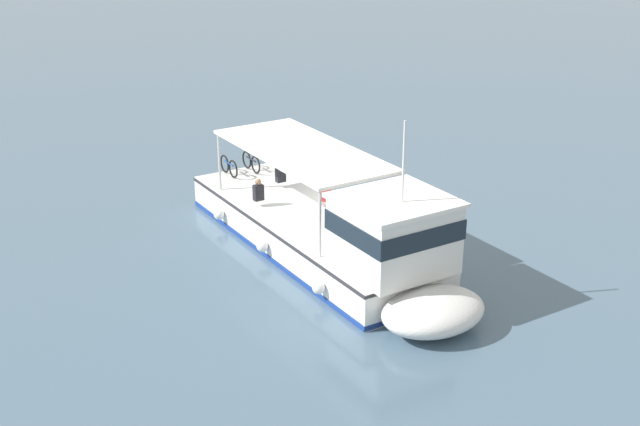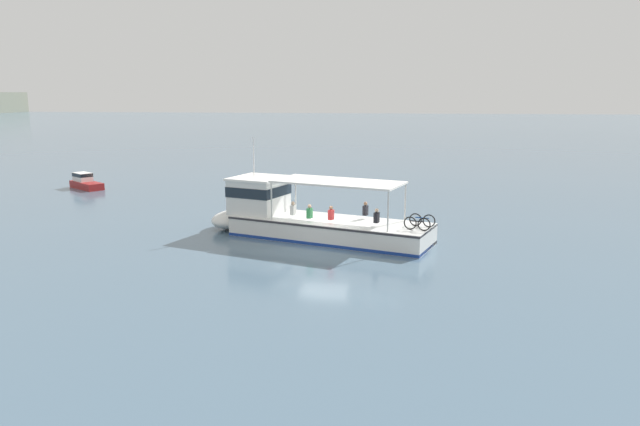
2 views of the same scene
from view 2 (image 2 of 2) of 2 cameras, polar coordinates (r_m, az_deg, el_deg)
The scene contains 3 objects.
ground_plane at distance 30.58m, azimuth 0.37°, elevation -3.14°, with size 400.00×400.00×0.00m, color slate.
ferry_main at distance 32.26m, azimuth -1.62°, elevation -0.51°, with size 6.88×13.04×5.32m.
motorboat_far_right at distance 52.42m, azimuth -21.68°, elevation 2.81°, with size 3.18×3.67×1.26m.
Camera 2 is at (-29.35, -3.73, 7.74)m, focal length 33.24 mm.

